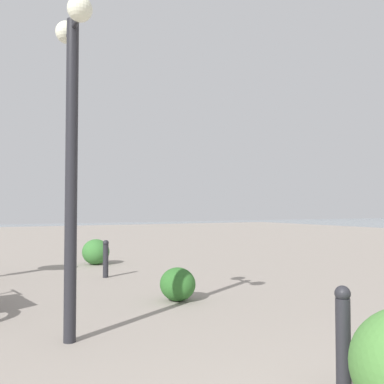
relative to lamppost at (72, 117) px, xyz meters
name	(u,v)px	position (x,y,z in m)	size (l,w,h in m)	color
lamppost	(72,117)	(0.00, 0.00, 0.00)	(0.98, 0.28, 3.87)	#232328
bollard_near	(343,339)	(-2.46, -1.68, -2.12)	(0.13, 0.13, 0.90)	#232328
bollard_mid	(106,258)	(4.19, -1.65, -2.16)	(0.13, 0.13, 0.82)	#232328
shrub_low	(96,252)	(6.41, -2.03, -2.25)	(0.80, 0.72, 0.68)	#387533
shrub_round	(178,284)	(1.35, -2.03, -2.32)	(0.64, 0.58, 0.55)	#2D6628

